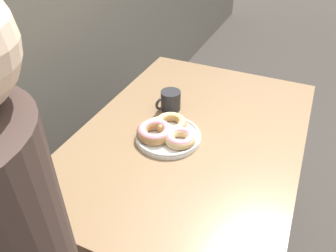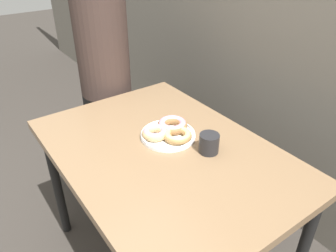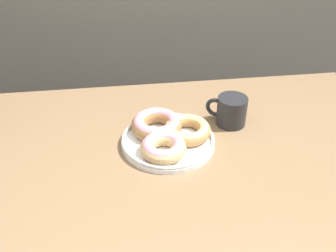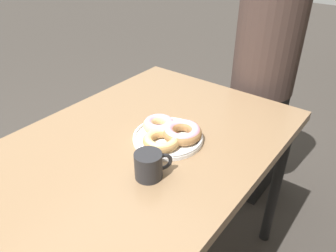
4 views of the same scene
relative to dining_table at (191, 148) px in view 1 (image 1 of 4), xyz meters
name	(u,v)px [view 1 (image 1 of 4)]	position (x,y,z in m)	size (l,w,h in m)	color
dining_table	(191,148)	(0.00, 0.00, 0.00)	(1.21, 0.85, 0.78)	#846647
donut_plate	(167,132)	(-0.07, 0.08, 0.11)	(0.27, 0.28, 0.06)	white
coffee_mug	(170,100)	(0.12, 0.15, 0.12)	(0.11, 0.09, 0.09)	#232326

